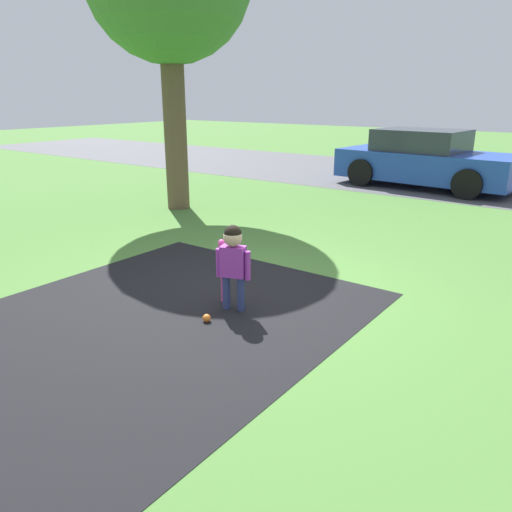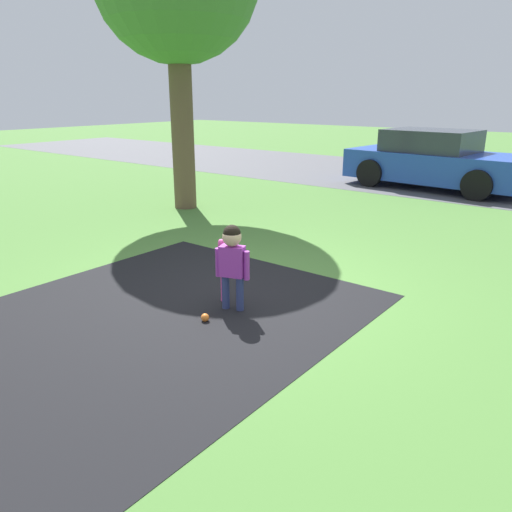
{
  "view_description": "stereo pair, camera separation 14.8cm",
  "coord_description": "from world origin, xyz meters",
  "px_view_note": "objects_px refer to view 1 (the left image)",
  "views": [
    {
      "loc": [
        3.31,
        -4.29,
        2.19
      ],
      "look_at": [
        0.2,
        -0.09,
        0.5
      ],
      "focal_mm": 35.0,
      "sensor_mm": 36.0,
      "label": 1
    },
    {
      "loc": [
        3.43,
        -4.2,
        2.19
      ],
      "look_at": [
        0.2,
        -0.09,
        0.5
      ],
      "focal_mm": 35.0,
      "sensor_mm": 36.0,
      "label": 2
    }
  ],
  "objects_px": {
    "baseball_bat": "(222,262)",
    "parked_car": "(426,160)",
    "sports_ball": "(207,318)",
    "child": "(233,256)"
  },
  "relations": [
    {
      "from": "child",
      "to": "parked_car",
      "type": "distance_m",
      "value": 8.7
    },
    {
      "from": "child",
      "to": "baseball_bat",
      "type": "relative_size",
      "value": 1.29
    },
    {
      "from": "sports_ball",
      "to": "parked_car",
      "type": "distance_m",
      "value": 9.12
    },
    {
      "from": "sports_ball",
      "to": "parked_car",
      "type": "relative_size",
      "value": 0.02
    },
    {
      "from": "baseball_bat",
      "to": "parked_car",
      "type": "relative_size",
      "value": 0.17
    },
    {
      "from": "baseball_bat",
      "to": "parked_car",
      "type": "bearing_deg",
      "value": 94.49
    },
    {
      "from": "child",
      "to": "sports_ball",
      "type": "height_order",
      "value": "child"
    },
    {
      "from": "baseball_bat",
      "to": "sports_ball",
      "type": "xyz_separation_m",
      "value": [
        0.2,
        -0.49,
        -0.43
      ]
    },
    {
      "from": "sports_ball",
      "to": "parked_car",
      "type": "height_order",
      "value": "parked_car"
    },
    {
      "from": "sports_ball",
      "to": "parked_car",
      "type": "xyz_separation_m",
      "value": [
        -0.88,
        9.05,
        0.62
      ]
    }
  ]
}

